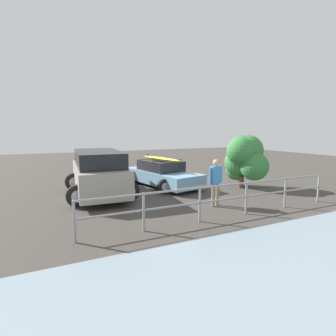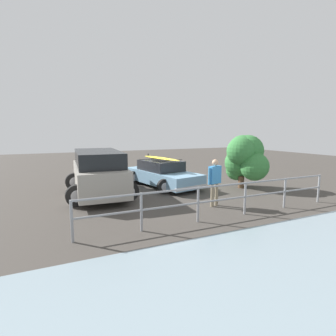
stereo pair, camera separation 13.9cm
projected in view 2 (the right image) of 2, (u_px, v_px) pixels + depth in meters
ground_plane at (170, 182)px, 13.54m from camera, size 44.00×44.00×0.02m
sedan_car at (162, 174)px, 12.54m from camera, size 2.81×4.51×1.50m
suv_car at (98, 172)px, 10.67m from camera, size 2.77×4.80×1.83m
person_bystander at (215, 178)px, 9.09m from camera, size 0.63×0.30×1.66m
railing_fence at (223, 196)px, 7.89m from camera, size 8.67×0.13×1.04m
bush_near_left at (244, 157)px, 12.03m from camera, size 1.89×2.12×2.45m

